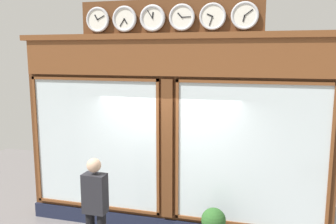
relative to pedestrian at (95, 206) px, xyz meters
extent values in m
cube|color=#5B3319|center=(-0.85, -1.30, 0.82)|extent=(5.54, 0.30, 3.50)
cube|color=brown|center=(-0.85, -1.11, 2.26)|extent=(5.43, 0.08, 0.62)
cube|color=brown|center=(-0.85, -1.13, 2.62)|extent=(5.65, 0.20, 0.10)
cube|color=silver|center=(-2.26, -1.14, 0.66)|extent=(2.42, 0.02, 2.38)
cube|color=brown|center=(-2.26, -1.12, 1.88)|extent=(2.52, 0.04, 0.05)
cube|color=brown|center=(-3.49, -1.12, 0.66)|extent=(0.05, 0.04, 2.48)
cube|color=brown|center=(-1.02, -1.12, 0.66)|extent=(0.05, 0.04, 2.48)
cube|color=silver|center=(0.56, -1.14, 0.66)|extent=(2.42, 0.02, 2.38)
cube|color=brown|center=(0.56, -1.12, 1.88)|extent=(2.52, 0.04, 0.05)
cube|color=brown|center=(0.56, -1.12, -0.56)|extent=(2.52, 0.04, 0.05)
cube|color=brown|center=(1.80, -1.12, 0.66)|extent=(0.05, 0.04, 2.48)
cube|color=brown|center=(-0.67, -1.12, 0.66)|extent=(0.05, 0.04, 2.48)
cube|color=#5B3319|center=(-0.85, -1.12, 0.66)|extent=(0.20, 0.10, 2.48)
cube|color=#5B3319|center=(-0.85, -1.17, 2.91)|extent=(3.14, 0.06, 0.63)
cylinder|color=white|center=(-2.10, -1.09, 2.91)|extent=(0.36, 0.02, 0.36)
torus|color=silver|center=(-2.10, -1.09, 2.91)|extent=(0.43, 0.05, 0.43)
cube|color=black|center=(-2.09, -1.08, 2.86)|extent=(0.04, 0.01, 0.10)
cube|color=black|center=(-2.16, -1.08, 2.96)|extent=(0.13, 0.01, 0.10)
sphere|color=black|center=(-2.10, -1.07, 2.91)|extent=(0.02, 0.02, 0.02)
cylinder|color=white|center=(-1.60, -1.09, 2.91)|extent=(0.36, 0.02, 0.36)
torus|color=silver|center=(-1.60, -1.09, 2.91)|extent=(0.43, 0.04, 0.43)
cube|color=black|center=(-1.56, -1.08, 2.93)|extent=(0.10, 0.01, 0.06)
cube|color=black|center=(-1.58, -1.08, 2.84)|extent=(0.06, 0.01, 0.15)
sphere|color=black|center=(-1.60, -1.07, 2.91)|extent=(0.02, 0.02, 0.02)
cylinder|color=white|center=(-1.10, -1.09, 2.91)|extent=(0.36, 0.02, 0.36)
torus|color=silver|center=(-1.10, -1.09, 2.91)|extent=(0.43, 0.05, 0.43)
cube|color=black|center=(-1.07, -1.08, 2.95)|extent=(0.08, 0.01, 0.08)
cube|color=black|center=(-1.17, -1.08, 2.91)|extent=(0.15, 0.01, 0.02)
sphere|color=black|center=(-1.10, -1.07, 2.91)|extent=(0.02, 0.02, 0.02)
cylinder|color=white|center=(-0.60, -1.09, 2.91)|extent=(0.36, 0.02, 0.36)
torus|color=silver|center=(-0.60, -1.09, 2.91)|extent=(0.44, 0.06, 0.44)
cube|color=black|center=(-0.60, -1.08, 2.96)|extent=(0.03, 0.01, 0.10)
cube|color=black|center=(-0.56, -1.08, 2.97)|extent=(0.09, 0.01, 0.13)
sphere|color=black|center=(-0.60, -1.07, 2.91)|extent=(0.02, 0.02, 0.02)
cylinder|color=white|center=(-0.09, -1.09, 2.91)|extent=(0.36, 0.02, 0.36)
torus|color=silver|center=(-0.09, -1.09, 2.91)|extent=(0.44, 0.05, 0.44)
cube|color=black|center=(-0.12, -1.08, 2.87)|extent=(0.07, 0.01, 0.09)
cube|color=black|center=(-0.05, -1.08, 2.85)|extent=(0.09, 0.01, 0.13)
sphere|color=black|center=(-0.09, -1.07, 2.91)|extent=(0.02, 0.02, 0.02)
cylinder|color=white|center=(0.41, -1.09, 2.91)|extent=(0.36, 0.02, 0.36)
torus|color=silver|center=(0.41, -1.09, 2.91)|extent=(0.43, 0.05, 0.43)
cube|color=black|center=(0.43, -1.08, 2.95)|extent=(0.06, 0.01, 0.09)
cube|color=black|center=(0.34, -1.08, 2.94)|extent=(0.14, 0.01, 0.08)
sphere|color=black|center=(0.41, -1.07, 2.91)|extent=(0.02, 0.02, 0.02)
cube|color=#232328|center=(0.00, 0.00, 0.20)|extent=(0.36, 0.23, 0.62)
sphere|color=tan|center=(0.00, 0.00, 0.65)|extent=(0.22, 0.22, 0.22)
sphere|color=#285623|center=(-1.76, -0.56, -0.27)|extent=(0.39, 0.39, 0.39)
camera|label=1|loc=(-2.48, 4.69, 2.32)|focal=37.96mm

